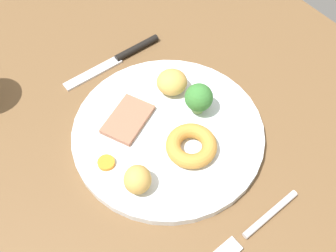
{
  "coord_description": "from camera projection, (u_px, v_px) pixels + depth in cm",
  "views": [
    {
      "loc": [
        -23.13,
        17.11,
        53.65
      ],
      "look_at": [
        3.36,
        -2.62,
        6.0
      ],
      "focal_mm": 43.22,
      "sensor_mm": 36.0,
      "label": 1
    }
  ],
  "objects": [
    {
      "name": "knife",
      "position": [
        121.0,
        57.0,
        0.68
      ],
      "size": [
        1.87,
        18.52,
        1.2
      ],
      "rotation": [
        0.0,
        0.0,
        1.59
      ],
      "color": "black",
      "rests_on": "dining_table"
    },
    {
      "name": "meat_slice_main",
      "position": [
        128.0,
        119.0,
        0.59
      ],
      "size": [
        7.9,
        9.13,
        0.8
      ],
      "primitive_type": "cube",
      "rotation": [
        0.0,
        0.0,
        5.16
      ],
      "color": "#9E664C",
      "rests_on": "dinner_plate"
    },
    {
      "name": "dinner_plate",
      "position": [
        168.0,
        133.0,
        0.59
      ],
      "size": [
        28.05,
        28.05,
        1.4
      ],
      "primitive_type": "cylinder",
      "color": "white",
      "rests_on": "dining_table"
    },
    {
      "name": "fork",
      "position": [
        252.0,
        230.0,
        0.51
      ],
      "size": [
        2.17,
        15.29,
        0.9
      ],
      "rotation": [
        0.0,
        0.0,
        1.61
      ],
      "color": "silver",
      "rests_on": "dining_table"
    },
    {
      "name": "yorkshire_pudding",
      "position": [
        191.0,
        146.0,
        0.56
      ],
      "size": [
        7.2,
        7.2,
        2.13
      ],
      "primitive_type": "torus",
      "color": "#C68938",
      "rests_on": "dinner_plate"
    },
    {
      "name": "dining_table",
      "position": [
        167.0,
        166.0,
        0.59
      ],
      "size": [
        120.0,
        84.0,
        3.6
      ],
      "primitive_type": "cube",
      "color": "brown",
      "rests_on": "ground"
    },
    {
      "name": "roast_potato_left",
      "position": [
        172.0,
        82.0,
        0.62
      ],
      "size": [
        6.27,
        6.33,
        3.57
      ],
      "primitive_type": "ellipsoid",
      "rotation": [
        0.0,
        0.0,
        5.79
      ],
      "color": "tan",
      "rests_on": "dinner_plate"
    },
    {
      "name": "roast_potato_right",
      "position": [
        138.0,
        180.0,
        0.52
      ],
      "size": [
        5.32,
        5.25,
        3.68
      ],
      "primitive_type": "ellipsoid",
      "rotation": [
        0.0,
        0.0,
        2.51
      ],
      "color": "tan",
      "rests_on": "dinner_plate"
    },
    {
      "name": "broccoli_floret",
      "position": [
        199.0,
        98.0,
        0.59
      ],
      "size": [
        4.17,
        4.17,
        5.05
      ],
      "color": "#8CB766",
      "rests_on": "dinner_plate"
    },
    {
      "name": "carrot_coin_front",
      "position": [
        106.0,
        163.0,
        0.55
      ],
      "size": [
        2.39,
        2.39,
        0.59
      ],
      "primitive_type": "cylinder",
      "color": "orange",
      "rests_on": "dinner_plate"
    }
  ]
}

